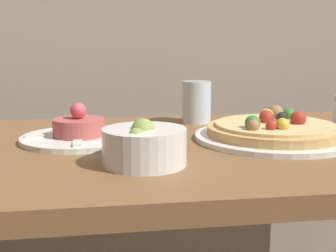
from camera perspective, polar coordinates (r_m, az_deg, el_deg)
name	(u,v)px	position (r m, az deg, el deg)	size (l,w,h in m)	color
dining_table	(144,200)	(0.92, -2.96, -9.00)	(1.31, 0.65, 0.73)	brown
pizza_plate	(275,131)	(0.95, 12.89, -0.63)	(0.32, 0.32, 0.06)	white
tartare_plate	(79,133)	(0.93, -10.80, -0.85)	(0.23, 0.23, 0.08)	white
small_bowl	(144,146)	(0.74, -2.91, -2.39)	(0.13, 0.13, 0.07)	white
drinking_glass	(197,102)	(1.11, 3.51, 2.93)	(0.07, 0.07, 0.10)	silver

